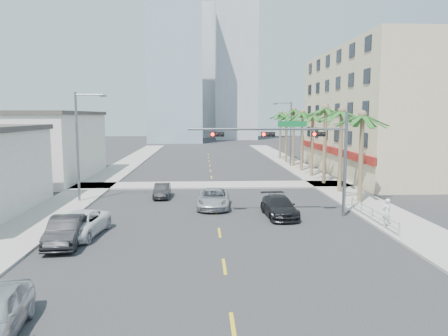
% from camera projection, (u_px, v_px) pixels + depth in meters
% --- Properties ---
extents(ground, '(260.00, 260.00, 0.00)m').
position_uv_depth(ground, '(222.00, 253.00, 22.72)').
color(ground, '#262628').
rests_on(ground, ground).
extents(sidewalk_right, '(4.00, 120.00, 0.15)m').
position_uv_depth(sidewalk_right, '(334.00, 187.00, 43.12)').
color(sidewalk_right, gray).
rests_on(sidewalk_right, ground).
extents(sidewalk_left, '(4.00, 120.00, 0.15)m').
position_uv_depth(sidewalk_left, '(89.00, 189.00, 41.96)').
color(sidewalk_left, gray).
rests_on(sidewalk_left, ground).
extents(sidewalk_cross, '(80.00, 4.00, 0.15)m').
position_uv_depth(sidewalk_cross, '(213.00, 185.00, 44.52)').
color(sidewalk_cross, gray).
rests_on(sidewalk_cross, ground).
extents(building_right, '(15.25, 28.00, 15.00)m').
position_uv_depth(building_right, '(393.00, 112.00, 52.63)').
color(building_right, '#C6B18B').
rests_on(building_right, ground).
extents(building_left_far, '(11.00, 18.00, 7.20)m').
position_uv_depth(building_left_far, '(38.00, 147.00, 49.10)').
color(building_left_far, beige).
rests_on(building_left_far, ground).
extents(tower_far_left, '(14.00, 14.00, 48.00)m').
position_uv_depth(tower_far_left, '(175.00, 50.00, 113.65)').
color(tower_far_left, '#99B2C6').
rests_on(tower_far_left, ground).
extents(tower_far_right, '(12.00, 12.00, 60.00)m').
position_uv_depth(tower_far_right, '(236.00, 37.00, 128.62)').
color(tower_far_right, '#ADADB2').
rests_on(tower_far_right, ground).
extents(tower_far_center, '(16.00, 16.00, 42.00)m').
position_uv_depth(tower_far_center, '(196.00, 73.00, 144.00)').
color(tower_far_center, '#ADADB2').
rests_on(tower_far_center, ground).
extents(traffic_signal_mast, '(11.12, 0.54, 7.20)m').
position_uv_depth(traffic_signal_mast, '(300.00, 145.00, 30.27)').
color(traffic_signal_mast, slate).
rests_on(traffic_signal_mast, ground).
extents(palm_tree_0, '(4.80, 4.80, 7.80)m').
position_uv_depth(palm_tree_0, '(363.00, 116.00, 34.33)').
color(palm_tree_0, brown).
rests_on(palm_tree_0, ground).
extents(palm_tree_1, '(4.80, 4.80, 8.16)m').
position_uv_depth(palm_tree_1, '(342.00, 112.00, 39.44)').
color(palm_tree_1, brown).
rests_on(palm_tree_1, ground).
extents(palm_tree_2, '(4.80, 4.80, 8.52)m').
position_uv_depth(palm_tree_2, '(326.00, 109.00, 44.56)').
color(palm_tree_2, brown).
rests_on(palm_tree_2, ground).
extents(palm_tree_3, '(4.80, 4.80, 7.80)m').
position_uv_depth(palm_tree_3, '(313.00, 116.00, 49.80)').
color(palm_tree_3, brown).
rests_on(palm_tree_3, ground).
extents(palm_tree_4, '(4.80, 4.80, 8.16)m').
position_uv_depth(palm_tree_4, '(303.00, 113.00, 54.91)').
color(palm_tree_4, brown).
rests_on(palm_tree_4, ground).
extents(palm_tree_5, '(4.80, 4.80, 8.52)m').
position_uv_depth(palm_tree_5, '(294.00, 111.00, 60.02)').
color(palm_tree_5, brown).
rests_on(palm_tree_5, ground).
extents(palm_tree_6, '(4.80, 4.80, 7.80)m').
position_uv_depth(palm_tree_6, '(287.00, 116.00, 65.26)').
color(palm_tree_6, brown).
rests_on(palm_tree_6, ground).
extents(palm_tree_7, '(4.80, 4.80, 8.16)m').
position_uv_depth(palm_tree_7, '(281.00, 114.00, 70.38)').
color(palm_tree_7, brown).
rests_on(palm_tree_7, ground).
extents(streetlight_left, '(2.55, 0.25, 9.00)m').
position_uv_depth(streetlight_left, '(80.00, 141.00, 35.46)').
color(streetlight_left, slate).
rests_on(streetlight_left, ground).
extents(streetlight_right, '(2.55, 0.25, 9.00)m').
position_uv_depth(streetlight_right, '(289.00, 130.00, 60.32)').
color(streetlight_right, slate).
rests_on(streetlight_right, ground).
extents(guardrail, '(0.08, 8.08, 1.00)m').
position_uv_depth(guardrail, '(372.00, 213.00, 29.08)').
color(guardrail, silver).
rests_on(guardrail, ground).
extents(car_parked_mid, '(2.09, 4.87, 1.56)m').
position_uv_depth(car_parked_mid, '(66.00, 231.00, 24.14)').
color(car_parked_mid, black).
rests_on(car_parked_mid, ground).
extents(car_parked_far, '(3.02, 5.49, 1.45)m').
position_uv_depth(car_parked_far, '(79.00, 224.00, 25.79)').
color(car_parked_far, white).
rests_on(car_parked_far, ground).
extents(car_lane_left, '(1.31, 3.72, 1.22)m').
position_uv_depth(car_lane_left, '(162.00, 191.00, 38.00)').
color(car_lane_left, black).
rests_on(car_lane_left, ground).
extents(car_lane_center, '(2.73, 5.36, 1.45)m').
position_uv_depth(car_lane_center, '(213.00, 199.00, 33.82)').
color(car_lane_center, silver).
rests_on(car_lane_center, ground).
extents(car_lane_right, '(2.33, 5.11, 1.45)m').
position_uv_depth(car_lane_right, '(279.00, 207.00, 30.82)').
color(car_lane_right, black).
rests_on(car_lane_right, ground).
extents(pedestrian, '(0.76, 0.63, 1.79)m').
position_uv_depth(pedestrian, '(387.00, 213.00, 27.51)').
color(pedestrian, silver).
rests_on(pedestrian, sidewalk_right).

